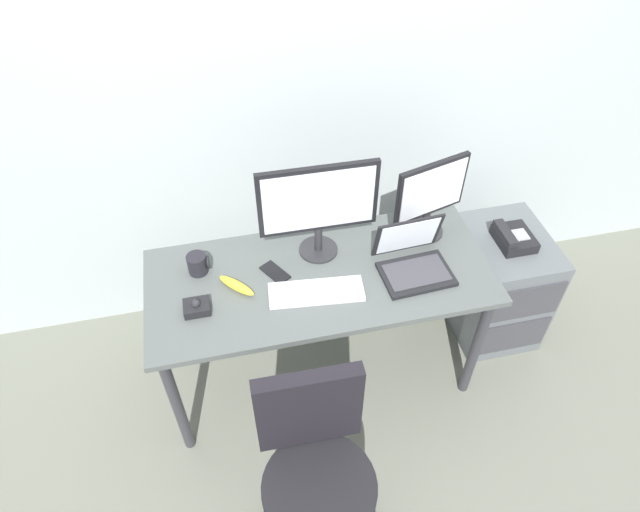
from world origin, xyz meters
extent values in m
plane|color=#66695B|center=(0.00, 0.00, 0.00)|extent=(8.00, 8.00, 0.00)
cube|color=#A3ACAD|center=(0.00, 0.68, 1.40)|extent=(6.00, 0.10, 2.80)
cube|color=#4A504E|center=(0.00, 0.00, 0.74)|extent=(1.54, 0.67, 0.03)
cylinder|color=#2D2D33|center=(-0.71, -0.27, 0.36)|extent=(0.05, 0.05, 0.72)
cylinder|color=#2D2D33|center=(0.71, -0.27, 0.36)|extent=(0.05, 0.05, 0.72)
cylinder|color=#2D2D33|center=(-0.71, 0.27, 0.36)|extent=(0.05, 0.05, 0.72)
cylinder|color=#2D2D33|center=(0.71, 0.27, 0.36)|extent=(0.05, 0.05, 0.72)
cube|color=#54595C|center=(1.01, 0.12, 0.33)|extent=(0.42, 0.52, 0.65)
cube|color=#38383D|center=(1.01, -0.15, 0.47)|extent=(0.38, 0.01, 0.22)
cube|color=#38383D|center=(1.01, -0.15, 0.20)|extent=(0.38, 0.01, 0.22)
cube|color=black|center=(1.01, 0.10, 0.68)|extent=(0.17, 0.20, 0.06)
cube|color=black|center=(0.95, 0.10, 0.72)|extent=(0.05, 0.18, 0.04)
cube|color=gray|center=(1.03, 0.09, 0.71)|extent=(0.07, 0.08, 0.01)
cylinder|color=black|center=(-0.19, -0.82, 0.46)|extent=(0.44, 0.44, 0.07)
cube|color=black|center=(-0.18, -0.62, 0.72)|extent=(0.40, 0.07, 0.42)
cylinder|color=#262628|center=(0.03, 0.15, 0.76)|extent=(0.18, 0.18, 0.01)
cylinder|color=#262628|center=(0.03, 0.15, 0.83)|extent=(0.04, 0.04, 0.13)
cube|color=black|center=(0.03, 0.15, 1.06)|extent=(0.53, 0.03, 0.34)
cube|color=silver|center=(0.03, 0.14, 1.06)|extent=(0.49, 0.01, 0.30)
cylinder|color=#262628|center=(0.55, 0.17, 0.76)|extent=(0.18, 0.18, 0.01)
cylinder|color=#262628|center=(0.55, 0.17, 0.82)|extent=(0.04, 0.04, 0.11)
cube|color=black|center=(0.55, 0.17, 1.02)|extent=(0.36, 0.12, 0.28)
cube|color=white|center=(0.56, 0.16, 1.02)|extent=(0.33, 0.10, 0.25)
cube|color=silver|center=(-0.04, -0.11, 0.77)|extent=(0.42, 0.18, 0.02)
cube|color=white|center=(-0.04, -0.11, 0.78)|extent=(0.39, 0.15, 0.01)
cube|color=black|center=(0.42, -0.10, 0.76)|extent=(0.32, 0.24, 0.02)
cube|color=#38383D|center=(0.42, -0.10, 0.78)|extent=(0.28, 0.18, 0.00)
cube|color=black|center=(0.41, 0.04, 0.88)|extent=(0.31, 0.08, 0.22)
cube|color=silver|center=(0.41, 0.03, 0.88)|extent=(0.28, 0.06, 0.19)
cube|color=black|center=(-0.55, -0.09, 0.77)|extent=(0.11, 0.09, 0.04)
sphere|color=#232328|center=(-0.55, -0.09, 0.80)|extent=(0.04, 0.04, 0.04)
cylinder|color=black|center=(-0.53, 0.14, 0.80)|extent=(0.09, 0.09, 0.10)
torus|color=black|center=(-0.48, 0.14, 0.80)|extent=(0.01, 0.06, 0.06)
cube|color=black|center=(-0.19, 0.05, 0.76)|extent=(0.13, 0.16, 0.01)
ellipsoid|color=yellow|center=(-0.37, 0.00, 0.77)|extent=(0.16, 0.17, 0.04)
camera|label=1|loc=(-0.37, -1.66, 2.58)|focal=31.35mm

